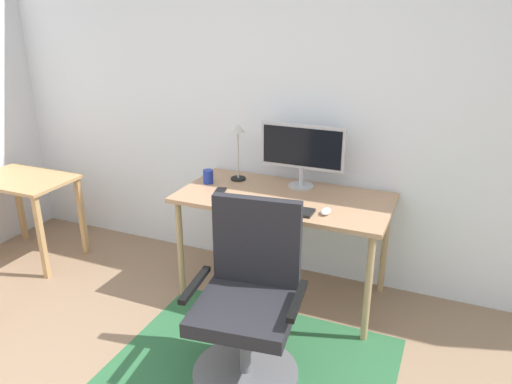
% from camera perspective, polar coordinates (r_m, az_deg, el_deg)
% --- Properties ---
extents(wall_back, '(6.00, 0.10, 2.60)m').
position_cam_1_polar(wall_back, '(3.55, 5.79, 10.09)').
color(wall_back, white).
rests_on(wall_back, ground).
extents(area_rug, '(1.58, 1.18, 0.01)m').
position_cam_1_polar(area_rug, '(3.01, -0.39, -19.59)').
color(area_rug, '#2C643B').
rests_on(area_rug, ground).
extents(desk, '(1.43, 0.72, 0.76)m').
position_cam_1_polar(desk, '(3.33, 3.27, -1.63)').
color(desk, tan).
rests_on(desk, ground).
extents(monitor, '(0.60, 0.18, 0.45)m').
position_cam_1_polar(monitor, '(3.40, 5.42, 4.99)').
color(monitor, '#B2B2B7').
rests_on(monitor, desk).
extents(keyboard, '(0.43, 0.13, 0.02)m').
position_cam_1_polar(keyboard, '(3.08, 2.80, -1.92)').
color(keyboard, black).
rests_on(keyboard, desk).
extents(computer_mouse, '(0.06, 0.10, 0.03)m').
position_cam_1_polar(computer_mouse, '(3.04, 8.14, -2.24)').
color(computer_mouse, white).
rests_on(computer_mouse, desk).
extents(coffee_cup, '(0.07, 0.07, 0.10)m').
position_cam_1_polar(coffee_cup, '(3.54, -5.59, 1.81)').
color(coffee_cup, '#1D3197').
rests_on(coffee_cup, desk).
extents(cell_phone, '(0.10, 0.15, 0.01)m').
position_cam_1_polar(cell_phone, '(3.38, -4.21, 0.09)').
color(cell_phone, black).
rests_on(cell_phone, desk).
extents(desk_lamp, '(0.11, 0.11, 0.42)m').
position_cam_1_polar(desk_lamp, '(3.53, -2.14, 5.98)').
color(desk_lamp, black).
rests_on(desk_lamp, desk).
extents(office_chair, '(0.64, 0.59, 1.00)m').
position_cam_1_polar(office_chair, '(2.75, -0.90, -13.83)').
color(office_chair, slate).
rests_on(office_chair, ground).
extents(side_table, '(0.77, 0.52, 0.69)m').
position_cam_1_polar(side_table, '(4.29, -25.37, 0.03)').
color(side_table, tan).
rests_on(side_table, ground).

